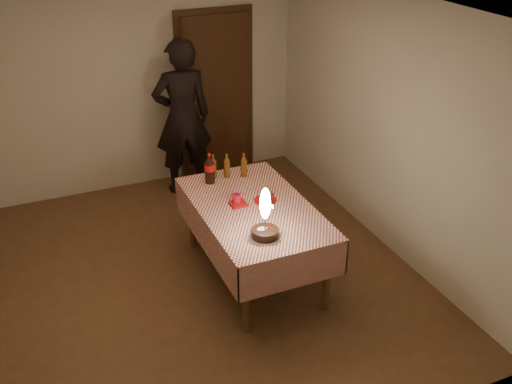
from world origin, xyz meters
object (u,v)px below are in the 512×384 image
red_plate (265,200)px  birthday_cake (265,223)px  amber_bottle_left (213,167)px  red_cup (237,199)px  clear_cup (270,198)px  amber_bottle_mid (227,166)px  amber_bottle_right (244,166)px  photographer (182,117)px  cola_bottle (210,169)px  dining_table (254,216)px

red_plate → birthday_cake: bearing=-114.6°
red_plate → amber_bottle_left: (-0.29, 0.66, 0.11)m
red_cup → clear_cup: 0.31m
birthday_cake → red_cup: bearing=90.4°
red_plate → amber_bottle_mid: amber_bottle_mid is taller
red_cup → clear_cup: (0.30, -0.10, -0.01)m
amber_bottle_right → photographer: size_ratio=0.13×
red_plate → clear_cup: size_ratio=2.44×
birthday_cake → red_cup: 0.65m
birthday_cake → cola_bottle: bearing=94.1°
cola_bottle → amber_bottle_mid: size_ratio=1.25×
red_plate → red_cup: bearing=169.7°
red_cup → amber_bottle_left: size_ratio=0.39×
dining_table → clear_cup: clear_cup is taller
dining_table → red_cup: (-0.13, 0.11, 0.15)m
dining_table → birthday_cake: (-0.12, -0.53, 0.24)m
cola_bottle → photographer: 1.41m
amber_bottle_left → photographer: (0.08, 1.32, 0.07)m
cola_bottle → amber_bottle_right: (0.37, -0.00, -0.03)m
birthday_cake → red_plate: birthday_cake is taller
clear_cup → photographer: size_ratio=0.05×
red_plate → photographer: size_ratio=0.12×
clear_cup → amber_bottle_left: bearing=113.8°
red_plate → amber_bottle_mid: size_ratio=0.86×
clear_cup → amber_bottle_right: amber_bottle_right is taller
photographer → red_cup: bearing=-92.2°
red_plate → amber_bottle_mid: 0.65m
cola_bottle → birthday_cake: bearing=-85.9°
birthday_cake → photographer: 2.56m
amber_bottle_mid → photographer: 1.36m
red_cup → photographer: size_ratio=0.05×
red_plate → clear_cup: (0.02, -0.05, 0.04)m
dining_table → amber_bottle_left: bearing=100.9°
amber_bottle_left → photographer: photographer is taller
birthday_cake → red_cup: birthday_cake is taller
birthday_cake → amber_bottle_mid: size_ratio=1.85×
birthday_cake → clear_cup: birthday_cake is taller
amber_bottle_left → photographer: size_ratio=0.13×
cola_bottle → amber_bottle_mid: bearing=13.9°
cola_bottle → amber_bottle_mid: cola_bottle is taller
clear_cup → amber_bottle_mid: (-0.18, 0.66, 0.07)m
red_plate → amber_bottle_mid: (-0.15, 0.62, 0.11)m
red_plate → clear_cup: bearing=-62.5°
birthday_cake → amber_bottle_left: (-0.02, 1.25, -0.02)m
red_plate → clear_cup: clear_cup is taller
birthday_cake → amber_bottle_mid: 1.21m
dining_table → cola_bottle: cola_bottle is taller
amber_bottle_left → amber_bottle_right: bearing=-17.0°
amber_bottle_mid → birthday_cake: bearing=-95.5°
red_plate → red_cup: red_cup is taller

